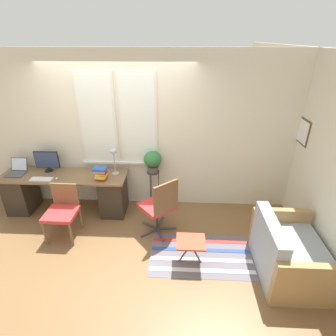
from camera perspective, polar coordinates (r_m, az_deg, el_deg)
The scene contains 17 objects.
ground_plane at distance 4.65m, azimuth -10.63°, elevation -11.40°, with size 14.00×14.00×0.00m, color brown.
wall_back_with_window at distance 4.57m, azimuth -10.27°, elevation 7.46°, with size 9.00×0.12×2.70m.
wall_right_with_picture at distance 4.32m, azimuth 29.82°, elevation 2.96°, with size 0.08×9.00×2.70m.
desk at distance 4.96m, azimuth -21.18°, elevation -4.82°, with size 2.14×0.59×0.72m.
laptop at distance 5.20m, azimuth -30.02°, elevation -0.47°, with size 0.29×0.32×0.23m.
monitor at distance 4.97m, azimuth -24.85°, elevation 1.41°, with size 0.42×0.14×0.37m.
keyboard at distance 4.80m, azimuth -25.88°, elevation -2.22°, with size 0.35×0.14×0.02m.
mouse at distance 4.70m, azimuth -23.07°, elevation -2.12°, with size 0.04×0.06×0.03m.
desk_lamp at distance 4.44m, azimuth -11.74°, elevation 2.96°, with size 0.13×0.13×0.47m.
book_stack at distance 4.42m, azimuth -14.46°, elevation -1.10°, with size 0.21×0.18×0.22m.
desk_chair_wooden at distance 4.37m, azimuth -22.01°, elevation -8.42°, with size 0.47×0.47×0.82m.
office_chair_swivel at distance 4.06m, azimuth -1.81°, elevation -8.18°, with size 0.65×0.65×0.98m.
couch_loveseat at distance 3.93m, azimuth 24.67°, elevation -16.75°, with size 0.81×1.11×0.80m.
plant_stand at distance 4.63m, azimuth -3.24°, elevation -2.04°, with size 0.22×0.22×0.73m.
potted_plant at distance 4.49m, azimuth -3.35°, elevation 1.66°, with size 0.31×0.31×0.37m.
floor_rug_striped at distance 4.02m, azimuth 7.14°, elevation -18.24°, with size 1.47×0.86×0.01m.
folding_stool at distance 3.67m, azimuth 4.98°, elevation -15.97°, with size 0.39×0.33×0.39m.
Camera 1 is at (1.01, -3.54, 2.83)m, focal length 28.00 mm.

